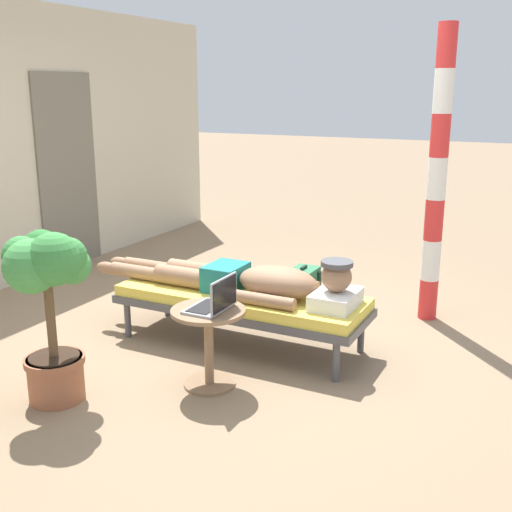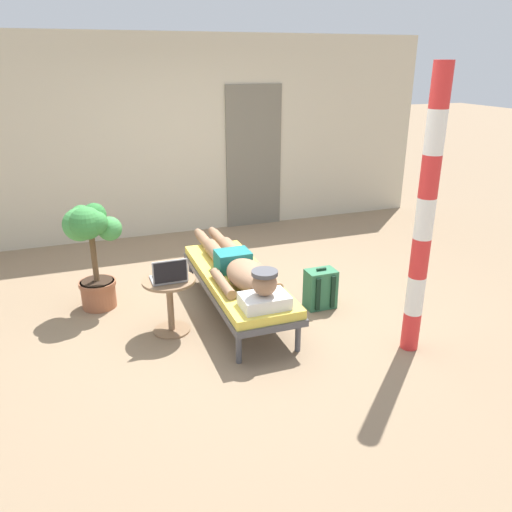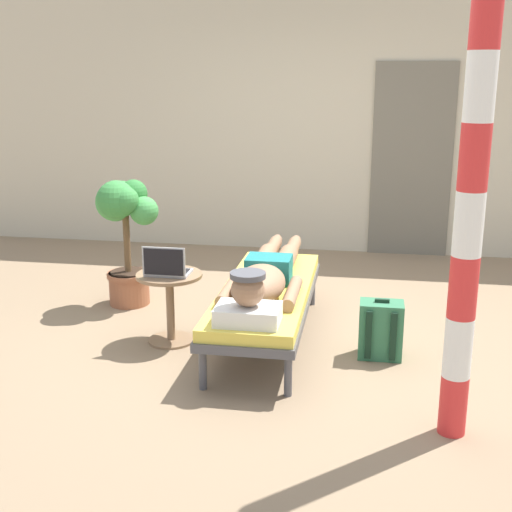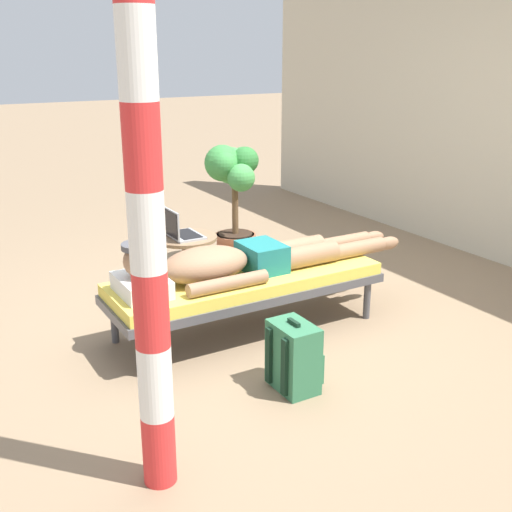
# 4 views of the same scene
# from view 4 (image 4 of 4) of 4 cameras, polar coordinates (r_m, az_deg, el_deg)

# --- Properties ---
(ground_plane) EXTENTS (40.00, 40.00, 0.00)m
(ground_plane) POSITION_cam_4_polar(r_m,az_deg,el_deg) (4.55, 0.42, -6.13)
(ground_plane) COLOR #8C7256
(lounge_chair) EXTENTS (0.64, 1.91, 0.42)m
(lounge_chair) POSITION_cam_4_polar(r_m,az_deg,el_deg) (4.33, -0.91, -2.47)
(lounge_chair) COLOR #4C4C51
(lounge_chair) RESTS_ON ground
(person_reclining) EXTENTS (0.53, 2.17, 0.33)m
(person_reclining) POSITION_cam_4_polar(r_m,az_deg,el_deg) (4.24, -1.79, -0.45)
(person_reclining) COLOR white
(person_reclining) RESTS_ON lounge_chair
(side_table) EXTENTS (0.48, 0.48, 0.52)m
(side_table) POSITION_cam_4_polar(r_m,az_deg,el_deg) (4.85, -6.32, -0.13)
(side_table) COLOR #8C6B4C
(side_table) RESTS_ON ground
(laptop) EXTENTS (0.31, 0.24, 0.23)m
(laptop) POSITION_cam_4_polar(r_m,az_deg,el_deg) (4.76, -6.97, 2.35)
(laptop) COLOR #A5A8AD
(laptop) RESTS_ON side_table
(backpack) EXTENTS (0.30, 0.26, 0.42)m
(backpack) POSITION_cam_4_polar(r_m,az_deg,el_deg) (3.67, 3.42, -9.07)
(backpack) COLOR #33724C
(backpack) RESTS_ON ground
(potted_plant) EXTENTS (0.55, 0.49, 1.08)m
(potted_plant) POSITION_cam_4_polar(r_m,az_deg,el_deg) (5.59, -2.07, 6.29)
(potted_plant) COLOR #9E5B3D
(potted_plant) RESTS_ON ground
(porch_post) EXTENTS (0.15, 0.15, 2.36)m
(porch_post) POSITION_cam_4_polar(r_m,az_deg,el_deg) (2.56, -9.80, 2.20)
(porch_post) COLOR red
(porch_post) RESTS_ON ground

